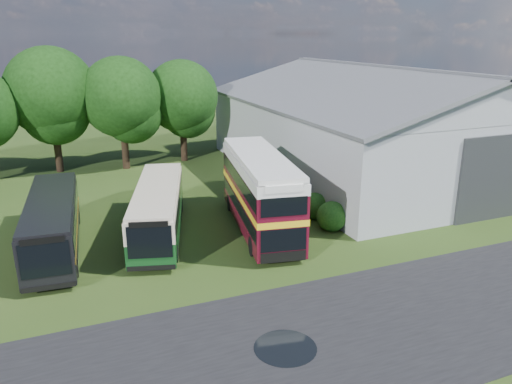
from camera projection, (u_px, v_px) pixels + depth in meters
name	position (u px, v px, depth m)	size (l,w,h in m)	color
ground	(287.00, 299.00, 20.44)	(120.00, 120.00, 0.00)	#223A12
asphalt_road	(393.00, 321.00, 18.87)	(60.00, 8.00, 0.02)	black
puddle	(285.00, 348.00, 17.25)	(2.20, 2.20, 0.01)	black
storage_shed	(374.00, 118.00, 38.68)	(18.80, 24.80, 8.15)	gray
tree_mid	(51.00, 92.00, 37.58)	(6.80, 6.80, 9.60)	black
tree_right_a	(121.00, 97.00, 38.64)	(6.26, 6.26, 8.83)	black
tree_right_b	(182.00, 97.00, 41.22)	(5.98, 5.98, 8.45)	black
shrub_front	(331.00, 229.00, 27.75)	(1.70, 1.70, 1.70)	#194714
shrub_mid	(314.00, 218.00, 29.51)	(1.60, 1.60, 1.60)	#194714
shrub_back	(299.00, 207.00, 31.28)	(1.80, 1.80, 1.80)	#194714
bus_green_single	(158.00, 209.00, 26.61)	(4.89, 10.12, 2.72)	black
bus_maroon_double	(260.00, 193.00, 27.16)	(4.17, 10.16, 4.25)	black
bus_dark_single	(53.00, 223.00, 24.69)	(2.97, 9.97, 2.71)	black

